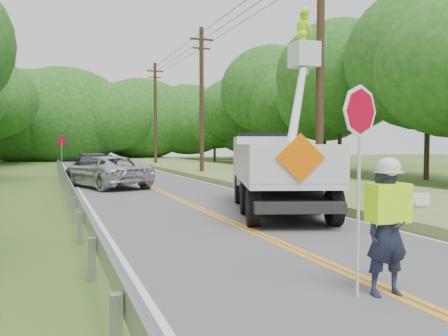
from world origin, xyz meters
name	(u,v)px	position (x,y,z in m)	size (l,w,h in m)	color
ground	(345,273)	(0.00, 0.00, 0.00)	(140.00, 140.00, 0.00)	#395918
road	(162,192)	(0.00, 14.00, 0.01)	(7.20, 96.00, 0.03)	#555557
guardrail	(67,181)	(-4.02, 14.91, 0.55)	(0.18, 48.00, 0.77)	gray
utility_poles	(241,86)	(5.00, 17.02, 5.27)	(1.60, 43.30, 10.00)	black
tall_grass_verge	(302,185)	(7.10, 14.00, 0.15)	(7.00, 96.00, 0.30)	olive
treeline_right	(332,87)	(15.81, 24.90, 6.56)	(10.94, 52.72, 11.89)	#332319
treeline_horizon	(82,117)	(-0.77, 56.38, 5.50)	(55.84, 14.28, 12.53)	#174A10
flagger	(387,221)	(-0.18, -1.26, 1.09)	(1.15, 0.49, 3.01)	#191E33
bucket_truck	(276,160)	(2.63, 7.96, 1.62)	(4.85, 7.77, 7.15)	black
suv_silver	(106,172)	(-2.10, 17.29, 0.81)	(2.61, 5.66, 1.57)	silver
suv_darkgrey	(92,166)	(-2.28, 23.61, 0.82)	(2.23, 5.50, 1.60)	#3C3F45
stop_sign_permanent	(62,151)	(-4.05, 22.92, 1.75)	(0.52, 0.26, 2.62)	gray
yard_sign	(421,200)	(5.51, 4.22, 0.55)	(0.50, 0.21, 0.76)	white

